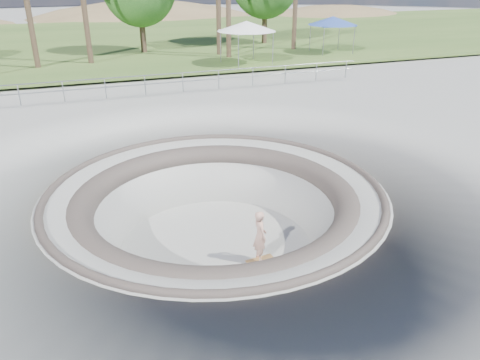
{
  "coord_description": "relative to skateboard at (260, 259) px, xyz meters",
  "views": [
    {
      "loc": [
        -3.73,
        -12.27,
        6.08
      ],
      "look_at": [
        1.05,
        0.66,
        -0.1
      ],
      "focal_mm": 35.0,
      "sensor_mm": 36.0,
      "label": 1
    }
  ],
  "objects": [
    {
      "name": "canopy_white",
      "position": [
        6.99,
        19.39,
        4.54
      ],
      "size": [
        5.45,
        5.45,
        2.78
      ],
      "color": "gray",
      "rests_on": "ground"
    },
    {
      "name": "distant_hills",
      "position": [
        2.86,
        58.56,
        -5.19
      ],
      "size": [
        103.2,
        45.0,
        28.6
      ],
      "color": "brown",
      "rests_on": "ground"
    },
    {
      "name": "ground",
      "position": [
        -0.92,
        1.39,
        1.83
      ],
      "size": [
        180.0,
        180.0,
        0.0
      ],
      "primitive_type": "plane",
      "color": "#979792",
      "rests_on": "ground"
    },
    {
      "name": "skater",
      "position": [
        -0.0,
        0.0,
        0.82
      ],
      "size": [
        0.39,
        0.59,
        1.61
      ],
      "primitive_type": "imported",
      "rotation": [
        0.0,
        0.0,
        1.57
      ],
      "color": "tan",
      "rests_on": "skateboard"
    },
    {
      "name": "skateboard",
      "position": [
        0.0,
        0.0,
        0.0
      ],
      "size": [
        0.88,
        0.33,
        0.09
      ],
      "color": "olive",
      "rests_on": "ground"
    },
    {
      "name": "safety_railing",
      "position": [
        -0.92,
        13.39,
        2.52
      ],
      "size": [
        25.0,
        0.06,
        1.03
      ],
      "color": "gray",
      "rests_on": "ground"
    },
    {
      "name": "skate_bowl",
      "position": [
        -0.92,
        1.39,
        -0.0
      ],
      "size": [
        14.0,
        14.0,
        4.1
      ],
      "color": "#979792",
      "rests_on": "ground"
    },
    {
      "name": "canopy_blue",
      "position": [
        14.86,
        21.61,
        4.44
      ],
      "size": [
        5.26,
        5.26,
        2.66
      ],
      "color": "gray",
      "rests_on": "ground"
    },
    {
      "name": "grass_strip",
      "position": [
        -0.92,
        35.39,
        2.05
      ],
      "size": [
        180.0,
        36.0,
        0.12
      ],
      "color": "#375522",
      "rests_on": "ground"
    }
  ]
}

